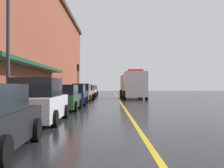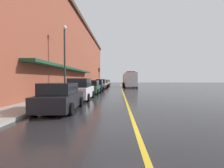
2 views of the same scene
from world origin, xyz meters
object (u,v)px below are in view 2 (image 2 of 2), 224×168
parked_car_5 (104,84)px  parking_meter_1 (91,83)px  parked_car_2 (92,87)px  parked_car_7 (107,83)px  parking_meter_3 (86,84)px  traffic_light_near (99,73)px  parking_meter_2 (86,84)px  parking_meter_4 (71,86)px  parked_car_3 (97,86)px  parked_car_0 (60,98)px  street_lamp_left (65,53)px  parking_meter_0 (91,83)px  parked_car_4 (101,84)px  parked_car_6 (105,83)px  box_truck (129,80)px  parked_car_1 (80,90)px

parked_car_5 → parking_meter_1: bearing=168.4°
parked_car_2 → parked_car_7: bearing=0.1°
parking_meter_3 → traffic_light_near: traffic_light_near is taller
parked_car_2 → traffic_light_near: bearing=4.0°
parking_meter_2 → parking_meter_4: (0.00, -7.59, 0.00)m
parked_car_3 → parked_car_5: 11.11m
parked_car_0 → street_lamp_left: 8.28m
parking_meter_0 → traffic_light_near: traffic_light_near is taller
parked_car_0 → parked_car_7: size_ratio=0.87×
parking_meter_3 → parking_meter_4: bearing=-90.0°
traffic_light_near → parked_car_3: bearing=-84.4°
parked_car_4 → street_lamp_left: bearing=174.0°
parked_car_5 → parked_car_6: parked_car_5 is taller
parked_car_0 → street_lamp_left: street_lamp_left is taller
parked_car_3 → traffic_light_near: 14.74m
parked_car_3 → street_lamp_left: size_ratio=0.71×
parked_car_4 → box_truck: box_truck is taller
parked_car_3 → parked_car_5: bearing=-1.8°
parking_meter_4 → parked_car_3: bearing=81.0°
parked_car_3 → parking_meter_2: parked_car_3 is taller
street_lamp_left → traffic_light_near: 23.80m
parked_car_0 → parked_car_5: 27.54m
street_lamp_left → traffic_light_near: street_lamp_left is taller
parking_meter_0 → box_truck: bearing=48.6°
parking_meter_3 → street_lamp_left: 8.42m
parked_car_2 → parking_meter_3: 4.00m
parked_car_1 → parking_meter_1: (-1.38, 14.08, 0.20)m
parked_car_4 → parked_car_6: parked_car_4 is taller
parked_car_0 → parking_meter_0: size_ratio=3.16×
parked_car_7 → parking_meter_4: bearing=175.6°
parked_car_7 → parking_meter_3: parked_car_7 is taller
parking_meter_3 → parking_meter_4: 7.69m
parked_car_1 → parked_car_6: (-0.01, 28.29, -0.09)m
parked_car_3 → parking_meter_2: 2.25m
parked_car_1 → parked_car_0: bearing=179.5°
parking_meter_4 → parked_car_2: bearing=69.9°
parked_car_2 → box_truck: (5.69, 16.59, 0.86)m
parked_car_0 → parking_meter_4: size_ratio=3.16×
parked_car_5 → parked_car_7: 11.65m
parking_meter_0 → parking_meter_2: same height
parked_car_0 → parking_meter_1: bearing=2.3°
traffic_light_near → parked_car_4: bearing=-80.7°
parked_car_2 → parking_meter_4: parked_car_2 is taller
parked_car_6 → parking_meter_4: size_ratio=3.54×
parked_car_5 → box_truck: (5.65, 0.19, 0.84)m
parked_car_1 → parked_car_6: bearing=-1.0°
parked_car_4 → parking_meter_3: bearing=170.4°
traffic_light_near → parked_car_1: bearing=-87.1°
parked_car_5 → parked_car_0: bearing=178.6°
parked_car_0 → parked_car_2: size_ratio=1.00×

